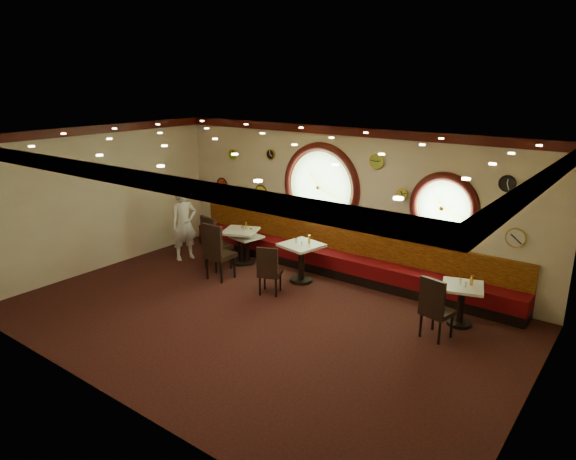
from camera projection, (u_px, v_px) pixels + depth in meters
The scene contains 49 objects.
floor at pixel (256, 318), 9.26m from camera, with size 9.00×6.00×0.00m, color black.
ceiling at pixel (253, 140), 8.35m from camera, with size 9.00×6.00×0.02m, color gold.
wall_back at pixel (344, 201), 11.11m from camera, with size 9.00×0.02×3.20m, color beige.
wall_front at pixel (101, 289), 6.50m from camera, with size 9.00×0.02×3.20m, color beige.
wall_left at pixel (100, 198), 11.39m from camera, with size 0.02×6.00×3.20m, color beige.
wall_right at pixel (537, 299), 6.22m from camera, with size 0.02×6.00×3.20m, color beige.
molding_back at pixel (345, 131), 10.64m from camera, with size 9.00×0.10×0.18m, color #390D0A.
molding_front at pixel (92, 171), 6.11m from camera, with size 9.00×0.10×0.18m, color #390D0A.
molding_left at pixel (94, 130), 10.93m from camera, with size 0.10×6.00×0.18m, color #390D0A.
molding_right at pixel (551, 175), 5.82m from camera, with size 0.10×6.00×0.18m, color #390D0A.
banquette_base at pixel (336, 270), 11.32m from camera, with size 8.00×0.55×0.20m, color black.
banquette_seat at pixel (336, 259), 11.25m from camera, with size 8.00×0.55×0.30m, color #56070D.
banquette_back at pixel (342, 239), 11.30m from camera, with size 8.00×0.10×0.55m, color #5D1307.
porthole_left_glass at pixel (321, 187), 11.38m from camera, with size 1.66×1.66×0.02m, color #7EB76D.
porthole_left_frame at pixel (321, 187), 11.37m from camera, with size 1.98×1.98×0.18m, color #390D0A.
porthole_left_ring at pixel (320, 187), 11.34m from camera, with size 1.61×1.61×0.03m, color gold.
porthole_right_glass at pixel (444, 207), 9.78m from camera, with size 1.10×1.10×0.02m, color #7EB76D.
porthole_right_frame at pixel (444, 207), 9.77m from camera, with size 1.38×1.38×0.18m, color #390D0A.
porthole_right_ring at pixel (443, 208), 9.75m from camera, with size 1.09×1.09×0.03m, color gold.
wall_clock_0 at pixel (261, 193), 12.43m from camera, with size 0.36×0.36×0.03m, color yellow.
wall_clock_1 at pixel (516, 238), 9.08m from camera, with size 0.34×0.34×0.03m, color silver.
wall_clock_2 at pixel (222, 184), 13.16m from camera, with size 0.32×0.32×0.03m, color #BA2F12.
wall_clock_3 at pixel (507, 184), 8.96m from camera, with size 0.28×0.28×0.03m, color black.
wall_clock_4 at pixel (271, 154), 11.98m from camera, with size 0.24×0.24×0.03m, color black.
wall_clock_5 at pixel (233, 154), 12.70m from camera, with size 0.26×0.26×0.03m, color #6BAD22.
wall_clock_6 at pixel (378, 226), 10.70m from camera, with size 0.24×0.24×0.03m, color red.
wall_clock_7 at pixel (402, 194), 10.20m from camera, with size 0.22×0.22×0.03m, color #CFD848.
wall_clock_8 at pixel (377, 161), 10.38m from camera, with size 0.30×0.30×0.03m, color #9DBE3B.
table_a at pixel (247, 246), 11.91m from camera, with size 0.70×0.70×0.67m.
table_b at pixel (241, 242), 11.87m from camera, with size 0.96×0.96×0.81m.
table_c at pixel (301, 258), 10.79m from camera, with size 0.90×0.90×0.84m.
table_d at pixel (461, 300), 8.91m from camera, with size 0.85×0.85×0.74m.
chair_a at pixel (216, 248), 10.84m from camera, with size 0.53×0.53×0.77m.
chair_b at pixel (213, 239), 11.44m from camera, with size 0.61×0.61×0.77m.
chair_c at pixel (269, 267), 10.11m from camera, with size 0.56×0.56×0.63m.
chair_d at pixel (435, 304), 8.37m from camera, with size 0.54×0.54×0.67m.
condiment_a_salt at pixel (246, 233), 11.86m from camera, with size 0.04×0.04×0.11m, color silver.
condiment_b_salt at pixel (242, 227), 11.90m from camera, with size 0.03×0.03×0.09m, color #B8B8BD.
condiment_c_salt at pixel (296, 240), 10.75m from camera, with size 0.04×0.04×0.11m, color #BCBDC1.
condiment_d_salt at pixel (461, 282), 8.85m from camera, with size 0.03×0.03×0.09m, color silver.
condiment_a_pepper at pixel (246, 233), 11.85m from camera, with size 0.04×0.04×0.11m, color #B8B8BD.
condiment_b_pepper at pixel (243, 228), 11.73m from camera, with size 0.04×0.04×0.10m, color silver.
condiment_c_pepper at pixel (302, 243), 10.61m from camera, with size 0.03×0.03×0.09m, color #B8B7BC.
condiment_d_pepper at pixel (466, 285), 8.73m from camera, with size 0.03×0.03×0.09m, color silver.
condiment_a_bottle at pixel (251, 232), 11.84m from camera, with size 0.05×0.05×0.17m, color yellow.
condiment_b_bottle at pixel (246, 226), 11.80m from camera, with size 0.05×0.05×0.17m, color gold.
condiment_c_bottle at pixel (309, 239), 10.73m from camera, with size 0.06×0.06×0.18m, color gold.
condiment_d_bottle at pixel (472, 280), 8.81m from camera, with size 0.06×0.06×0.18m, color #C7842E.
waiter at pixel (184, 224), 12.08m from camera, with size 0.63×0.41×1.72m, color white.
Camera 1 is at (5.50, -6.40, 4.18)m, focal length 32.00 mm.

